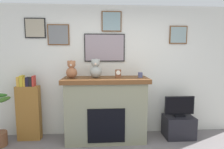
{
  "coord_description": "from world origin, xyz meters",
  "views": [
    {
      "loc": [
        -0.32,
        -1.72,
        1.67
      ],
      "look_at": [
        -0.09,
        1.65,
        1.27
      ],
      "focal_mm": 29.1,
      "sensor_mm": 36.0,
      "label": 1
    }
  ],
  "objects_px": {
    "tv_stand": "(178,127)",
    "mantel_clock": "(118,74)",
    "teddy_bear_grey": "(96,69)",
    "teddy_bear_cream": "(72,70)",
    "fireplace": "(106,109)",
    "television": "(179,107)",
    "bookshelf": "(29,110)",
    "candle_jar": "(140,75)"
  },
  "relations": [
    {
      "from": "candle_jar",
      "to": "teddy_bear_cream",
      "type": "relative_size",
      "value": 0.3
    },
    {
      "from": "fireplace",
      "to": "teddy_bear_cream",
      "type": "distance_m",
      "value": 0.97
    },
    {
      "from": "mantel_clock",
      "to": "teddy_bear_grey",
      "type": "height_order",
      "value": "teddy_bear_grey"
    },
    {
      "from": "fireplace",
      "to": "candle_jar",
      "type": "bearing_deg",
      "value": -1.55
    },
    {
      "from": "tv_stand",
      "to": "teddy_bear_grey",
      "type": "distance_m",
      "value": 1.99
    },
    {
      "from": "bookshelf",
      "to": "teddy_bear_grey",
      "type": "relative_size",
      "value": 3.53
    },
    {
      "from": "television",
      "to": "teddy_bear_grey",
      "type": "distance_m",
      "value": 1.79
    },
    {
      "from": "tv_stand",
      "to": "candle_jar",
      "type": "distance_m",
      "value": 1.31
    },
    {
      "from": "television",
      "to": "fireplace",
      "type": "bearing_deg",
      "value": 179.7
    },
    {
      "from": "television",
      "to": "teddy_bear_cream",
      "type": "xyz_separation_m",
      "value": [
        -2.07,
        -0.01,
        0.73
      ]
    },
    {
      "from": "fireplace",
      "to": "television",
      "type": "distance_m",
      "value": 1.44
    },
    {
      "from": "bookshelf",
      "to": "television",
      "type": "bearing_deg",
      "value": -1.99
    },
    {
      "from": "television",
      "to": "mantel_clock",
      "type": "relative_size",
      "value": 3.84
    },
    {
      "from": "fireplace",
      "to": "candle_jar",
      "type": "relative_size",
      "value": 16.16
    },
    {
      "from": "tv_stand",
      "to": "candle_jar",
      "type": "xyz_separation_m",
      "value": [
        -0.79,
        -0.01,
        1.04
      ]
    },
    {
      "from": "bookshelf",
      "to": "mantel_clock",
      "type": "relative_size",
      "value": 8.24
    },
    {
      "from": "bookshelf",
      "to": "teddy_bear_grey",
      "type": "xyz_separation_m",
      "value": [
        1.29,
        -0.11,
        0.79
      ]
    },
    {
      "from": "bookshelf",
      "to": "candle_jar",
      "type": "relative_size",
      "value": 12.73
    },
    {
      "from": "candle_jar",
      "to": "teddy_bear_cream",
      "type": "distance_m",
      "value": 1.28
    },
    {
      "from": "candle_jar",
      "to": "television",
      "type": "bearing_deg",
      "value": 0.73
    },
    {
      "from": "teddy_bear_cream",
      "to": "bookshelf",
      "type": "bearing_deg",
      "value": 172.48
    },
    {
      "from": "teddy_bear_cream",
      "to": "teddy_bear_grey",
      "type": "bearing_deg",
      "value": -0.0
    },
    {
      "from": "candle_jar",
      "to": "teddy_bear_grey",
      "type": "bearing_deg",
      "value": -179.97
    },
    {
      "from": "mantel_clock",
      "to": "teddy_bear_grey",
      "type": "relative_size",
      "value": 0.43
    },
    {
      "from": "tv_stand",
      "to": "mantel_clock",
      "type": "height_order",
      "value": "mantel_clock"
    },
    {
      "from": "fireplace",
      "to": "television",
      "type": "xyz_separation_m",
      "value": [
        1.44,
        -0.01,
        0.01
      ]
    },
    {
      "from": "tv_stand",
      "to": "mantel_clock",
      "type": "bearing_deg",
      "value": -179.39
    },
    {
      "from": "tv_stand",
      "to": "television",
      "type": "distance_m",
      "value": 0.41
    },
    {
      "from": "tv_stand",
      "to": "candle_jar",
      "type": "height_order",
      "value": "candle_jar"
    },
    {
      "from": "bookshelf",
      "to": "tv_stand",
      "type": "xyz_separation_m",
      "value": [
        2.91,
        -0.1,
        -0.36
      ]
    },
    {
      "from": "fireplace",
      "to": "television",
      "type": "relative_size",
      "value": 2.72
    },
    {
      "from": "tv_stand",
      "to": "mantel_clock",
      "type": "xyz_separation_m",
      "value": [
        -1.21,
        -0.01,
        1.07
      ]
    },
    {
      "from": "mantel_clock",
      "to": "teddy_bear_cream",
      "type": "bearing_deg",
      "value": 179.94
    },
    {
      "from": "teddy_bear_grey",
      "to": "tv_stand",
      "type": "bearing_deg",
      "value": 0.42
    },
    {
      "from": "fireplace",
      "to": "teddy_bear_cream",
      "type": "relative_size",
      "value": 4.86
    },
    {
      "from": "mantel_clock",
      "to": "teddy_bear_grey",
      "type": "distance_m",
      "value": 0.42
    },
    {
      "from": "bookshelf",
      "to": "teddy_bear_cream",
      "type": "distance_m",
      "value": 1.16
    },
    {
      "from": "teddy_bear_grey",
      "to": "candle_jar",
      "type": "bearing_deg",
      "value": 0.03
    },
    {
      "from": "bookshelf",
      "to": "teddy_bear_grey",
      "type": "distance_m",
      "value": 1.51
    },
    {
      "from": "tv_stand",
      "to": "teddy_bear_cream",
      "type": "distance_m",
      "value": 2.36
    },
    {
      "from": "teddy_bear_grey",
      "to": "teddy_bear_cream",
      "type": "bearing_deg",
      "value": 180.0
    },
    {
      "from": "television",
      "to": "teddy_bear_grey",
      "type": "bearing_deg",
      "value": -179.63
    }
  ]
}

